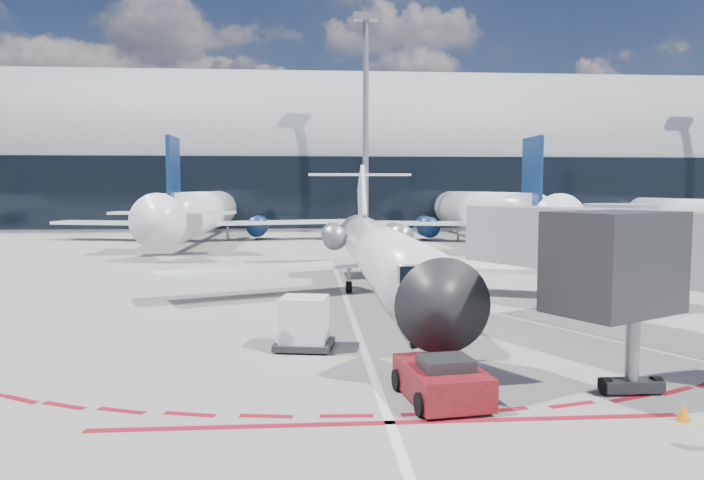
{
  "coord_description": "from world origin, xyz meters",
  "views": [
    {
      "loc": [
        -1.91,
        -25.69,
        5.49
      ],
      "look_at": [
        0.11,
        2.37,
        3.17
      ],
      "focal_mm": 32.0,
      "sensor_mm": 36.0,
      "label": 1
    }
  ],
  "objects": [
    {
      "name": "ground",
      "position": [
        0.0,
        0.0,
        0.0
      ],
      "size": [
        260.0,
        260.0,
        0.0
      ],
      "primitive_type": "plane",
      "color": "gray",
      "rests_on": "ground"
    },
    {
      "name": "apron_centerline",
      "position": [
        0.0,
        2.0,
        0.01
      ],
      "size": [
        0.25,
        40.0,
        0.01
      ],
      "primitive_type": "cube",
      "color": "silver",
      "rests_on": "ground"
    },
    {
      "name": "apron_stop_bar",
      "position": [
        0.0,
        -11.5,
        0.01
      ],
      "size": [
        14.0,
        0.25,
        0.01
      ],
      "primitive_type": "cube",
      "color": "maroon",
      "rests_on": "ground"
    },
    {
      "name": "terminal_building",
      "position": [
        0.0,
        64.97,
        8.52
      ],
      "size": [
        150.0,
        24.15,
        24.0
      ],
      "color": "#97999C",
      "rests_on": "ground"
    },
    {
      "name": "jet_bridge",
      "position": [
        9.79,
        -3.01,
        3.01
      ],
      "size": [
        10.03,
        15.2,
        4.9
      ],
      "color": "gray",
      "rests_on": "ground"
    },
    {
      "name": "light_mast_centre",
      "position": [
        5.0,
        48.0,
        12.5
      ],
      "size": [
        0.7,
        0.7,
        25.0
      ],
      "primitive_type": "cylinder",
      "color": "gray",
      "rests_on": "ground"
    },
    {
      "name": "regional_jet",
      "position": [
        1.75,
        5.58,
        2.34
      ],
      "size": [
        22.73,
        28.03,
        7.02
      ],
      "color": "silver",
      "rests_on": "ground"
    },
    {
      "name": "pushback_tug",
      "position": [
        1.55,
        -10.03,
        0.53
      ],
      "size": [
        2.32,
        4.73,
        1.21
      ],
      "rotation": [
        0.0,
        0.0,
        0.14
      ],
      "color": "#500B13",
      "rests_on": "ground"
    },
    {
      "name": "uld_container",
      "position": [
        -2.03,
        -4.57,
        0.89
      ],
      "size": [
        2.18,
        1.95,
        1.8
      ],
      "rotation": [
        0.0,
        0.0,
        -0.18
      ],
      "color": "black",
      "rests_on": "ground"
    },
    {
      "name": "safety_cone_right",
      "position": [
        6.94,
        -11.88,
        0.21
      ],
      "size": [
        0.31,
        0.31,
        0.43
      ],
      "primitive_type": "cone",
      "color": "orange",
      "rests_on": "ground"
    },
    {
      "name": "bg_airliner_1",
      "position": [
        -12.72,
        42.37,
        6.05
      ],
      "size": [
        37.42,
        39.62,
        12.11
      ],
      "primitive_type": null,
      "color": "silver",
      "rests_on": "ground"
    },
    {
      "name": "bg_airliner_2",
      "position": [
        16.33,
        40.05,
        6.02
      ],
      "size": [
        37.24,
        39.43,
        12.05
      ],
      "primitive_type": null,
      "color": "silver",
      "rests_on": "ground"
    },
    {
      "name": "bg_airliner_3",
      "position": [
        41.4,
        42.92,
        5.07
      ],
      "size": [
        31.31,
        33.15,
        10.13
      ],
      "primitive_type": null,
      "color": "silver",
      "rests_on": "ground"
    }
  ]
}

